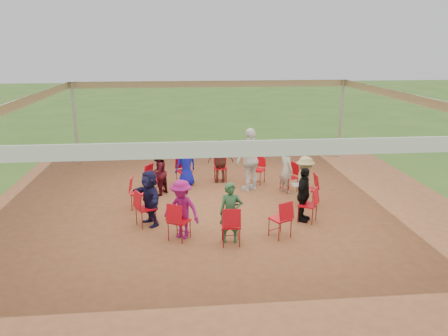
{
  "coord_description": "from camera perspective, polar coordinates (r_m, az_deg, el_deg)",
  "views": [
    {
      "loc": [
        -1.1,
        -11.2,
        4.35
      ],
      "look_at": [
        0.01,
        0.3,
        1.03
      ],
      "focal_mm": 35.0,
      "sensor_mm": 36.0,
      "label": 1
    }
  ],
  "objects": [
    {
      "name": "ground",
      "position": [
        12.06,
        0.09,
        -5.08
      ],
      "size": [
        80.0,
        80.0,
        0.0
      ],
      "primitive_type": "plane",
      "color": "#33551A",
      "rests_on": "ground"
    },
    {
      "name": "dirt_patch",
      "position": [
        12.06,
        0.09,
        -5.06
      ],
      "size": [
        13.0,
        13.0,
        0.0
      ],
      "primitive_type": "plane",
      "color": "brown",
      "rests_on": "ground"
    },
    {
      "name": "tent",
      "position": [
        11.42,
        0.09,
        6.09
      ],
      "size": [
        10.33,
        10.33,
        3.0
      ],
      "color": "#B2B2B7",
      "rests_on": "ground"
    },
    {
      "name": "chair_0",
      "position": [
        12.26,
        10.99,
        -2.8
      ],
      "size": [
        0.46,
        0.44,
        0.9
      ],
      "primitive_type": null,
      "rotation": [
        0.0,
        0.0,
        1.53
      ],
      "color": "red",
      "rests_on": "ground"
    },
    {
      "name": "chair_1",
      "position": [
        13.26,
        8.48,
        -1.23
      ],
      "size": [
        0.59,
        0.58,
        0.9
      ],
      "primitive_type": null,
      "rotation": [
        0.0,
        0.0,
        2.06
      ],
      "color": "red",
      "rests_on": "ground"
    },
    {
      "name": "chair_2",
      "position": [
        13.92,
        4.36,
        -0.26
      ],
      "size": [
        0.59,
        0.6,
        0.9
      ],
      "primitive_type": null,
      "rotation": [
        0.0,
        0.0,
        2.58
      ],
      "color": "red",
      "rests_on": "ground"
    },
    {
      "name": "chair_3",
      "position": [
        14.12,
        -0.48,
        0.01
      ],
      "size": [
        0.44,
        0.46,
        0.9
      ],
      "primitive_type": null,
      "rotation": [
        0.0,
        0.0,
        3.1
      ],
      "color": "red",
      "rests_on": "ground"
    },
    {
      "name": "chair_4",
      "position": [
        13.81,
        -5.22,
        -0.42
      ],
      "size": [
        0.58,
        0.59,
        0.9
      ],
      "primitive_type": null,
      "rotation": [
        0.0,
        0.0,
        -2.66
      ],
      "color": "red",
      "rests_on": "ground"
    },
    {
      "name": "chair_5",
      "position": [
        13.06,
        -9.05,
        -1.53
      ],
      "size": [
        0.6,
        0.59,
        0.9
      ],
      "primitive_type": null,
      "rotation": [
        0.0,
        0.0,
        -2.13
      ],
      "color": "red",
      "rests_on": "ground"
    },
    {
      "name": "chair_6",
      "position": [
        12.0,
        -11.05,
        -3.22
      ],
      "size": [
        0.46,
        0.44,
        0.9
      ],
      "primitive_type": null,
      "rotation": [
        0.0,
        0.0,
        -1.61
      ],
      "color": "red",
      "rests_on": "ground"
    },
    {
      "name": "chair_7",
      "position": [
        10.88,
        -10.2,
        -5.21
      ],
      "size": [
        0.59,
        0.58,
        0.9
      ],
      "primitive_type": null,
      "rotation": [
        0.0,
        0.0,
        -1.08
      ],
      "color": "red",
      "rests_on": "ground"
    },
    {
      "name": "chair_8",
      "position": [
        10.02,
        -5.89,
        -6.92
      ],
      "size": [
        0.59,
        0.6,
        0.9
      ],
      "primitive_type": null,
      "rotation": [
        0.0,
        0.0,
        -0.56
      ],
      "color": "red",
      "rests_on": "ground"
    },
    {
      "name": "chair_9",
      "position": [
        9.75,
        0.92,
        -7.52
      ],
      "size": [
        0.44,
        0.46,
        0.9
      ],
      "primitive_type": null,
      "rotation": [
        0.0,
        0.0,
        -0.04
      ],
      "color": "red",
      "rests_on": "ground"
    },
    {
      "name": "chair_10",
      "position": [
        10.18,
        7.35,
        -6.61
      ],
      "size": [
        0.58,
        0.59,
        0.9
      ],
      "primitive_type": null,
      "rotation": [
        0.0,
        0.0,
        0.49
      ],
      "color": "red",
      "rests_on": "ground"
    },
    {
      "name": "chair_11",
      "position": [
        11.13,
        10.87,
        -4.76
      ],
      "size": [
        0.6,
        0.59,
        0.9
      ],
      "primitive_type": null,
      "rotation": [
        0.0,
        0.0,
        1.01
      ],
      "color": "red",
      "rests_on": "ground"
    },
    {
      "name": "person_seated_0",
      "position": [
        12.15,
        10.5,
        -1.69
      ],
      "size": [
        0.48,
        0.91,
        1.39
      ],
      "primitive_type": "imported",
      "rotation": [
        0.0,
        0.0,
        1.53
      ],
      "color": "#97905E",
      "rests_on": "ground"
    },
    {
      "name": "person_seated_1",
      "position": [
        13.12,
        8.13,
        -0.26
      ],
      "size": [
        0.53,
        0.6,
        1.39
      ],
      "primitive_type": "imported",
      "rotation": [
        0.0,
        0.0,
        2.06
      ],
      "color": "#AAA597",
      "rests_on": "ground"
    },
    {
      "name": "person_seated_2",
      "position": [
        13.93,
        -0.45,
        0.87
      ],
      "size": [
        0.83,
        0.45,
        1.39
      ],
      "primitive_type": "imported",
      "rotation": [
        0.0,
        0.0,
        3.1
      ],
      "color": "brown",
      "rests_on": "ground"
    },
    {
      "name": "person_seated_3",
      "position": [
        13.64,
        -5.01,
        0.47
      ],
      "size": [
        0.78,
        0.65,
        1.39
      ],
      "primitive_type": "imported",
      "rotation": [
        0.0,
        0.0,
        -2.66
      ],
      "color": "#0F14A1",
      "rests_on": "ground"
    },
    {
      "name": "person_seated_4",
      "position": [
        12.92,
        -8.67,
        -0.54
      ],
      "size": [
        0.69,
        0.78,
        1.39
      ],
      "primitive_type": "imported",
      "rotation": [
        0.0,
        0.0,
        -2.13
      ],
      "color": "#3C0A13",
      "rests_on": "ground"
    },
    {
      "name": "person_seated_5",
      "position": [
        10.84,
        -9.68,
        -3.85
      ],
      "size": [
        1.03,
        1.37,
        1.39
      ],
      "primitive_type": "imported",
      "rotation": [
        0.0,
        0.0,
        -1.08
      ],
      "color": "#16153A",
      "rests_on": "ground"
    },
    {
      "name": "person_seated_6",
      "position": [
        10.02,
        -5.56,
        -5.37
      ],
      "size": [
        1.0,
        0.85,
        1.39
      ],
      "primitive_type": "imported",
      "rotation": [
        0.0,
        0.0,
        -0.56
      ],
      "color": "#88105E",
      "rests_on": "ground"
    },
    {
      "name": "person_seated_7",
      "position": [
        9.76,
        0.87,
        -5.88
      ],
      "size": [
        0.52,
        0.35,
        1.39
      ],
      "primitive_type": "imported",
      "rotation": [
        0.0,
        0.0,
        -0.04
      ],
      "color": "#275030",
      "rests_on": "ground"
    },
    {
      "name": "person_seated_8",
      "position": [
        11.07,
        10.34,
        -3.45
      ],
      "size": [
        0.79,
        0.91,
        1.39
      ],
      "primitive_type": "imported",
      "rotation": [
        0.0,
        0.0,
        1.01
      ],
      "color": "black",
      "rests_on": "ground"
    },
    {
      "name": "standing_person",
      "position": [
        13.14,
        3.55,
        1.11
      ],
      "size": [
        1.26,
        1.1,
        1.93
      ],
      "primitive_type": "imported",
      "rotation": [
        0.0,
        0.0,
        3.72
      ],
      "color": "silver",
      "rests_on": "ground"
    },
    {
      "name": "cable_coil",
      "position": [
        12.28,
        1.67,
        -4.58
      ],
      "size": [
        0.43,
        0.43,
        0.03
      ],
      "rotation": [
        0.0,
        0.0,
        -0.33
      ],
      "color": "black",
      "rests_on": "ground"
    },
    {
      "name": "laptop",
      "position": [
        12.13,
        9.77,
        -1.9
      ],
      "size": [
        0.29,
        0.35,
        0.24
      ],
      "rotation": [
        0.0,
        0.0,
        1.53
      ],
      "color": "#B7B7BC",
      "rests_on": "ground"
    }
  ]
}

